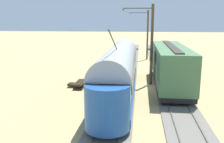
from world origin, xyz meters
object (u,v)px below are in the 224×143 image
at_px(coach_adjacent, 170,65).
at_px(spare_tie_stack, 80,84).
at_px(catenary_pole_foreground, 147,34).
at_px(vintage_streetcar, 119,70).
at_px(catenary_pole_mid_near, 151,43).

relative_size(coach_adjacent, spare_tie_stack, 5.18).
xyz_separation_m(coach_adjacent, catenary_pole_foreground, (1.89, -16.62, 1.98)).
relative_size(catenary_pole_foreground, spare_tie_stack, 3.30).
bearing_deg(vintage_streetcar, catenary_pole_mid_near, -123.99).
xyz_separation_m(coach_adjacent, spare_tie_stack, (8.64, 1.33, -1.89)).
relative_size(catenary_pole_mid_near, spare_tie_stack, 3.30).
xyz_separation_m(vintage_streetcar, catenary_pole_mid_near, (-2.78, -4.12, 1.88)).
height_order(vintage_streetcar, coach_adjacent, vintage_streetcar).
distance_m(catenary_pole_foreground, catenary_pole_mid_near, 16.00).
xyz_separation_m(catenary_pole_mid_near, spare_tie_stack, (6.75, 1.96, -3.87)).
bearing_deg(catenary_pole_mid_near, catenary_pole_foreground, -90.00).
relative_size(vintage_streetcar, catenary_pole_mid_near, 2.25).
relative_size(coach_adjacent, catenary_pole_mid_near, 1.57).
distance_m(coach_adjacent, spare_tie_stack, 8.95).
distance_m(catenary_pole_mid_near, spare_tie_stack, 8.03).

